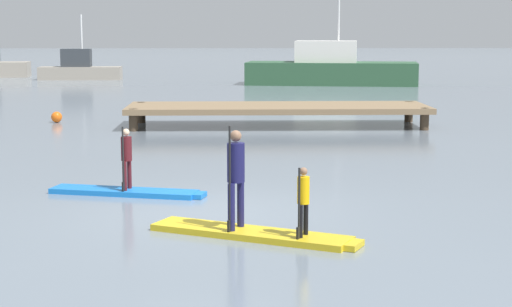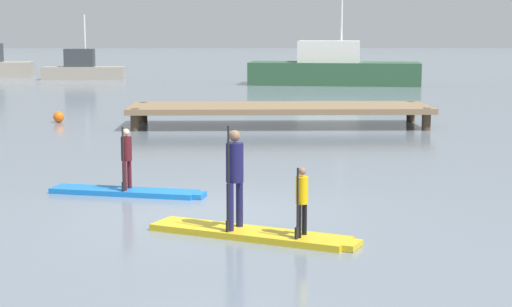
{
  "view_description": "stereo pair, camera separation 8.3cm",
  "coord_description": "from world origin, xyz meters",
  "px_view_note": "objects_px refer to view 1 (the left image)",
  "views": [
    {
      "loc": [
        0.39,
        -14.14,
        3.15
      ],
      "look_at": [
        0.88,
        2.03,
        0.74
      ],
      "focal_mm": 59.06,
      "sensor_mm": 36.0,
      "label": 1
    },
    {
      "loc": [
        0.47,
        -14.14,
        3.15
      ],
      "look_at": [
        0.88,
        2.03,
        0.74
      ],
      "focal_mm": 59.06,
      "sensor_mm": 36.0,
      "label": 2
    }
  ],
  "objects_px": {
    "paddler_child_solo": "(126,155)",
    "paddleboard_near": "(128,192)",
    "paddler_child_front": "(303,198)",
    "fishing_boat_green_midground": "(79,69)",
    "paddler_adult": "(236,173)",
    "paddleboard_far": "(254,234)",
    "fishing_boat_white_large": "(330,69)",
    "mooring_buoy_mid": "(57,117)"
  },
  "relations": [
    {
      "from": "paddleboard_near",
      "to": "paddler_adult",
      "type": "distance_m",
      "value": 3.95
    },
    {
      "from": "mooring_buoy_mid",
      "to": "paddler_child_front",
      "type": "bearing_deg",
      "value": -66.96
    },
    {
      "from": "mooring_buoy_mid",
      "to": "paddler_adult",
      "type": "bearing_deg",
      "value": -69.37
    },
    {
      "from": "paddleboard_near",
      "to": "fishing_boat_green_midground",
      "type": "height_order",
      "value": "fishing_boat_green_midground"
    },
    {
      "from": "paddler_child_solo",
      "to": "paddler_adult",
      "type": "height_order",
      "value": "paddler_adult"
    },
    {
      "from": "paddler_child_solo",
      "to": "paddleboard_far",
      "type": "relative_size",
      "value": 0.38
    },
    {
      "from": "paddleboard_near",
      "to": "paddleboard_far",
      "type": "bearing_deg",
      "value": -55.37
    },
    {
      "from": "fishing_boat_white_large",
      "to": "fishing_boat_green_midground",
      "type": "height_order",
      "value": "fishing_boat_white_large"
    },
    {
      "from": "paddler_child_solo",
      "to": "fishing_boat_white_large",
      "type": "bearing_deg",
      "value": 76.39
    },
    {
      "from": "paddleboard_far",
      "to": "fishing_boat_white_large",
      "type": "relative_size",
      "value": 0.33
    },
    {
      "from": "paddler_child_front",
      "to": "paddler_child_solo",
      "type": "bearing_deg",
      "value": 129.12
    },
    {
      "from": "paddler_child_solo",
      "to": "paddleboard_near",
      "type": "bearing_deg",
      "value": 61.12
    },
    {
      "from": "paddler_child_solo",
      "to": "fishing_boat_green_midground",
      "type": "bearing_deg",
      "value": 101.36
    },
    {
      "from": "paddler_child_front",
      "to": "mooring_buoy_mid",
      "type": "height_order",
      "value": "paddler_child_front"
    },
    {
      "from": "paddler_child_front",
      "to": "paddleboard_near",
      "type": "bearing_deg",
      "value": 128.99
    },
    {
      "from": "paddleboard_near",
      "to": "fishing_boat_green_midground",
      "type": "xyz_separation_m",
      "value": [
        -7.33,
        36.44,
        0.6
      ]
    },
    {
      "from": "paddleboard_far",
      "to": "paddler_adult",
      "type": "distance_m",
      "value": 0.97
    },
    {
      "from": "paddler_child_solo",
      "to": "fishing_boat_white_large",
      "type": "distance_m",
      "value": 32.3
    },
    {
      "from": "paddleboard_near",
      "to": "fishing_boat_white_large",
      "type": "xyz_separation_m",
      "value": [
        7.59,
        31.39,
        0.84
      ]
    },
    {
      "from": "paddler_adult",
      "to": "mooring_buoy_mid",
      "type": "xyz_separation_m",
      "value": [
        -5.94,
        15.78,
        -0.79
      ]
    },
    {
      "from": "fishing_boat_green_midground",
      "to": "paddler_adult",
      "type": "bearing_deg",
      "value": -76.7
    },
    {
      "from": "paddleboard_near",
      "to": "paddler_adult",
      "type": "bearing_deg",
      "value": -57.68
    },
    {
      "from": "paddleboard_near",
      "to": "paddler_child_front",
      "type": "height_order",
      "value": "paddler_child_front"
    },
    {
      "from": "paddleboard_near",
      "to": "paddler_child_front",
      "type": "xyz_separation_m",
      "value": [
        3.04,
        -3.75,
        0.63
      ]
    },
    {
      "from": "paddler_child_front",
      "to": "fishing_boat_green_midground",
      "type": "relative_size",
      "value": 0.21
    },
    {
      "from": "paddler_child_solo",
      "to": "mooring_buoy_mid",
      "type": "relative_size",
      "value": 3.34
    },
    {
      "from": "paddleboard_far",
      "to": "paddleboard_near",
      "type": "bearing_deg",
      "value": 124.63
    },
    {
      "from": "paddler_adult",
      "to": "paddler_child_front",
      "type": "relative_size",
      "value": 1.53
    },
    {
      "from": "paddleboard_far",
      "to": "fishing_boat_white_large",
      "type": "bearing_deg",
      "value": 81.4
    },
    {
      "from": "paddler_child_front",
      "to": "fishing_boat_white_large",
      "type": "distance_m",
      "value": 35.43
    },
    {
      "from": "paddler_adult",
      "to": "paddler_child_front",
      "type": "height_order",
      "value": "paddler_adult"
    },
    {
      "from": "paddleboard_near",
      "to": "mooring_buoy_mid",
      "type": "height_order",
      "value": "mooring_buoy_mid"
    },
    {
      "from": "mooring_buoy_mid",
      "to": "fishing_boat_green_midground",
      "type": "bearing_deg",
      "value": 98.19
    },
    {
      "from": "paddler_adult",
      "to": "paddler_child_solo",
      "type": "bearing_deg",
      "value": 122.47
    },
    {
      "from": "paddler_child_front",
      "to": "fishing_boat_green_midground",
      "type": "distance_m",
      "value": 41.51
    },
    {
      "from": "paddleboard_far",
      "to": "paddler_child_front",
      "type": "bearing_deg",
      "value": -27.92
    },
    {
      "from": "paddleboard_near",
      "to": "fishing_boat_green_midground",
      "type": "relative_size",
      "value": 0.61
    },
    {
      "from": "paddleboard_far",
      "to": "paddler_child_front",
      "type": "xyz_separation_m",
      "value": [
        0.7,
        -0.37,
        0.63
      ]
    },
    {
      "from": "paddler_child_solo",
      "to": "paddler_child_front",
      "type": "relative_size",
      "value": 1.17
    },
    {
      "from": "paddleboard_far",
      "to": "fishing_boat_green_midground",
      "type": "xyz_separation_m",
      "value": [
        -9.66,
        39.82,
        0.6
      ]
    },
    {
      "from": "fishing_boat_green_midground",
      "to": "fishing_boat_white_large",
      "type": "bearing_deg",
      "value": -18.72
    },
    {
      "from": "paddleboard_near",
      "to": "fishing_boat_green_midground",
      "type": "bearing_deg",
      "value": 101.37
    }
  ]
}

